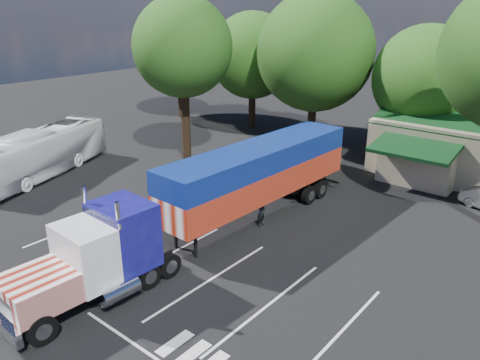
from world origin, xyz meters
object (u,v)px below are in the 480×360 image
Objects in this scene: semi_truck at (224,189)px; bicycle at (310,194)px; woman at (261,212)px; tour_bus at (41,153)px.

semi_truck is 7.44m from bicycle.
tour_bus reaches higher than woman.
semi_truck is 2.87m from woman.
bicycle is at bearing 82.98° from semi_truck.
woman is at bearing 66.98° from semi_truck.
semi_truck reaches higher than bicycle.
semi_truck is at bearing -108.12° from bicycle.
tour_bus reaches higher than bicycle.
semi_truck is 16.71m from tour_bus.
semi_truck reaches higher than woman.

